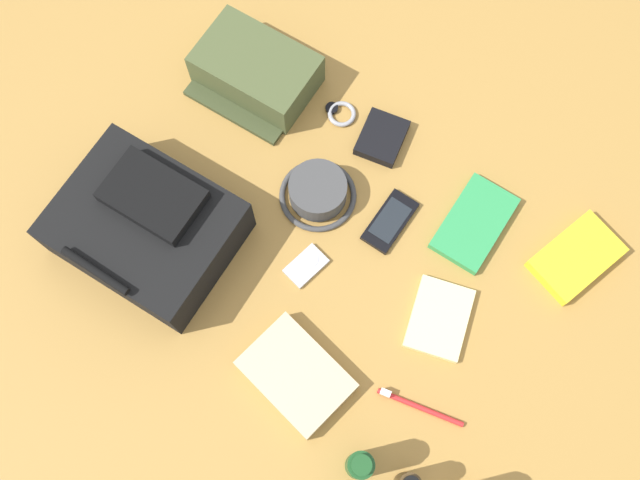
{
  "coord_description": "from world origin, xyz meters",
  "views": [
    {
      "loc": [
        -0.24,
        0.37,
        1.38
      ],
      "look_at": [
        0.0,
        0.0,
        0.04
      ],
      "focal_mm": 39.7,
      "sensor_mm": 36.0,
      "label": 1
    }
  ],
  "objects_px": {
    "wallet": "(382,138)",
    "notepad": "(440,317)",
    "cell_phone": "(390,221)",
    "media_player": "(307,267)",
    "paperback_novel": "(576,258)",
    "shampoo_bottle": "(359,466)",
    "folded_towel": "(296,375)",
    "toiletry_pouch": "(256,71)",
    "bucket_hat": "(318,192)",
    "toothbrush": "(415,405)",
    "wristwatch": "(340,113)",
    "travel_guidebook": "(474,223)",
    "backpack": "(147,226)"
  },
  "relations": [
    {
      "from": "toothbrush",
      "to": "wallet",
      "type": "bearing_deg",
      "value": -52.16
    },
    {
      "from": "paperback_novel",
      "to": "media_player",
      "type": "distance_m",
      "value": 0.55
    },
    {
      "from": "media_player",
      "to": "shampoo_bottle",
      "type": "bearing_deg",
      "value": 136.89
    },
    {
      "from": "notepad",
      "to": "folded_towel",
      "type": "height_order",
      "value": "folded_towel"
    },
    {
      "from": "backpack",
      "to": "wallet",
      "type": "bearing_deg",
      "value": -122.39
    },
    {
      "from": "shampoo_bottle",
      "to": "wallet",
      "type": "distance_m",
      "value": 0.68
    },
    {
      "from": "bucket_hat",
      "to": "travel_guidebook",
      "type": "relative_size",
      "value": 0.85
    },
    {
      "from": "paperback_novel",
      "to": "travel_guidebook",
      "type": "xyz_separation_m",
      "value": [
        0.21,
        0.05,
        -0.0
      ]
    },
    {
      "from": "backpack",
      "to": "wristwatch",
      "type": "relative_size",
      "value": 4.78
    },
    {
      "from": "cell_phone",
      "to": "media_player",
      "type": "xyz_separation_m",
      "value": [
        0.09,
        0.17,
        -0.0
      ]
    },
    {
      "from": "shampoo_bottle",
      "to": "toothbrush",
      "type": "relative_size",
      "value": 0.81
    },
    {
      "from": "paperback_novel",
      "to": "folded_towel",
      "type": "xyz_separation_m",
      "value": [
        0.35,
        0.51,
        0.01
      ]
    },
    {
      "from": "bucket_hat",
      "to": "cell_phone",
      "type": "distance_m",
      "value": 0.16
    },
    {
      "from": "bucket_hat",
      "to": "media_player",
      "type": "height_order",
      "value": "bucket_hat"
    },
    {
      "from": "bucket_hat",
      "to": "media_player",
      "type": "distance_m",
      "value": 0.16
    },
    {
      "from": "shampoo_bottle",
      "to": "cell_phone",
      "type": "relative_size",
      "value": 1.04
    },
    {
      "from": "wallet",
      "to": "notepad",
      "type": "height_order",
      "value": "wallet"
    },
    {
      "from": "toiletry_pouch",
      "to": "cell_phone",
      "type": "relative_size",
      "value": 1.9
    },
    {
      "from": "wallet",
      "to": "shampoo_bottle",
      "type": "bearing_deg",
      "value": 107.43
    },
    {
      "from": "cell_phone",
      "to": "toiletry_pouch",
      "type": "bearing_deg",
      "value": -16.52
    },
    {
      "from": "notepad",
      "to": "media_player",
      "type": "bearing_deg",
      "value": -3.84
    },
    {
      "from": "shampoo_bottle",
      "to": "folded_towel",
      "type": "distance_m",
      "value": 0.21
    },
    {
      "from": "travel_guidebook",
      "to": "wristwatch",
      "type": "relative_size",
      "value": 2.69
    },
    {
      "from": "wallet",
      "to": "paperback_novel",
      "type": "bearing_deg",
      "value": 167.91
    },
    {
      "from": "bucket_hat",
      "to": "travel_guidebook",
      "type": "distance_m",
      "value": 0.33
    },
    {
      "from": "notepad",
      "to": "paperback_novel",
      "type": "bearing_deg",
      "value": -138.68
    },
    {
      "from": "bucket_hat",
      "to": "wristwatch",
      "type": "relative_size",
      "value": 2.29
    },
    {
      "from": "toiletry_pouch",
      "to": "shampoo_bottle",
      "type": "relative_size",
      "value": 1.82
    },
    {
      "from": "shampoo_bottle",
      "to": "media_player",
      "type": "height_order",
      "value": "shampoo_bottle"
    },
    {
      "from": "bucket_hat",
      "to": "media_player",
      "type": "xyz_separation_m",
      "value": [
        -0.07,
        0.14,
        -0.02
      ]
    },
    {
      "from": "wallet",
      "to": "toothbrush",
      "type": "bearing_deg",
      "value": 117.71
    },
    {
      "from": "shampoo_bottle",
      "to": "bucket_hat",
      "type": "bearing_deg",
      "value": -49.22
    },
    {
      "from": "bucket_hat",
      "to": "wallet",
      "type": "bearing_deg",
      "value": -103.5
    },
    {
      "from": "backpack",
      "to": "bucket_hat",
      "type": "xyz_separation_m",
      "value": [
        -0.24,
        -0.26,
        -0.04
      ]
    },
    {
      "from": "cell_phone",
      "to": "wristwatch",
      "type": "height_order",
      "value": "cell_phone"
    },
    {
      "from": "toiletry_pouch",
      "to": "cell_phone",
      "type": "xyz_separation_m",
      "value": [
        -0.42,
        0.12,
        -0.04
      ]
    },
    {
      "from": "paperback_novel",
      "to": "cell_phone",
      "type": "distance_m",
      "value": 0.38
    },
    {
      "from": "travel_guidebook",
      "to": "folded_towel",
      "type": "bearing_deg",
      "value": 73.39
    },
    {
      "from": "paperback_novel",
      "to": "toothbrush",
      "type": "height_order",
      "value": "paperback_novel"
    },
    {
      "from": "paperback_novel",
      "to": "toothbrush",
      "type": "distance_m",
      "value": 0.45
    },
    {
      "from": "cell_phone",
      "to": "wristwatch",
      "type": "xyz_separation_m",
      "value": [
        0.22,
        -0.16,
        -0.0
      ]
    },
    {
      "from": "shampoo_bottle",
      "to": "cell_phone",
      "type": "height_order",
      "value": "shampoo_bottle"
    },
    {
      "from": "travel_guidebook",
      "to": "notepad",
      "type": "distance_m",
      "value": 0.21
    },
    {
      "from": "media_player",
      "to": "notepad",
      "type": "relative_size",
      "value": 0.62
    },
    {
      "from": "toothbrush",
      "to": "notepad",
      "type": "height_order",
      "value": "toothbrush"
    },
    {
      "from": "travel_guidebook",
      "to": "notepad",
      "type": "xyz_separation_m",
      "value": [
        -0.04,
        0.21,
        -0.0
      ]
    },
    {
      "from": "media_player",
      "to": "travel_guidebook",
      "type": "bearing_deg",
      "value": -132.2
    },
    {
      "from": "cell_phone",
      "to": "media_player",
      "type": "bearing_deg",
      "value": 62.56
    },
    {
      "from": "bucket_hat",
      "to": "cell_phone",
      "type": "bearing_deg",
      "value": -168.21
    },
    {
      "from": "toothbrush",
      "to": "paperback_novel",
      "type": "bearing_deg",
      "value": -106.21
    }
  ]
}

